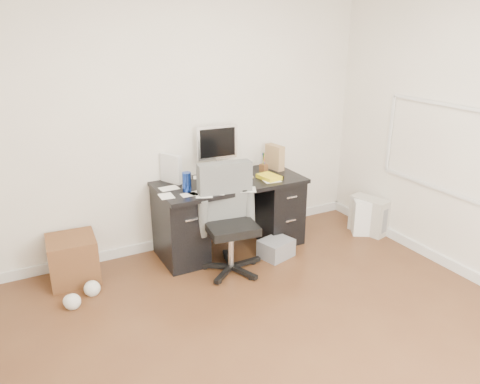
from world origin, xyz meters
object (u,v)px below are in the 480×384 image
object	(u,v)px
office_chair	(231,221)
pc_tower	(369,215)
keyboard	(226,182)
desk	(230,213)
wicker_basket	(73,259)
lcd_monitor	(217,150)

from	to	relation	value
office_chair	pc_tower	xyz separation A→B (m)	(1.77, 0.05, -0.31)
keyboard	pc_tower	world-z (taller)	keyboard
desk	wicker_basket	size ratio (longest dim) A/B	3.55
keyboard	office_chair	size ratio (longest dim) A/B	0.45
keyboard	office_chair	world-z (taller)	office_chair
desk	keyboard	distance (m)	0.37
lcd_monitor	office_chair	size ratio (longest dim) A/B	0.52
keyboard	wicker_basket	xyz separation A→B (m)	(-1.50, 0.14, -0.55)
desk	wicker_basket	xyz separation A→B (m)	(-1.57, 0.09, -0.19)
pc_tower	wicker_basket	bearing A→B (deg)	157.06
desk	pc_tower	size ratio (longest dim) A/B	3.63
pc_tower	desk	bearing A→B (deg)	151.77
desk	keyboard	xyz separation A→B (m)	(-0.07, -0.06, 0.36)
office_chair	desk	bearing A→B (deg)	72.11
keyboard	pc_tower	distance (m)	1.75
lcd_monitor	keyboard	xyz separation A→B (m)	(-0.03, -0.27, -0.26)
lcd_monitor	wicker_basket	bearing A→B (deg)	-170.53
pc_tower	wicker_basket	world-z (taller)	wicker_basket
desk	keyboard	bearing A→B (deg)	-140.89
lcd_monitor	wicker_basket	distance (m)	1.74
desk	lcd_monitor	bearing A→B (deg)	98.73
desk	keyboard	world-z (taller)	keyboard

